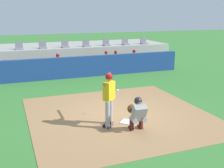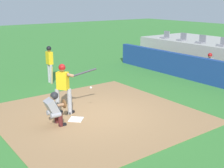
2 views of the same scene
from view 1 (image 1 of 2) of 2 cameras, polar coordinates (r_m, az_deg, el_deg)
The scene contains 19 objects.
ground_plane at distance 10.34m, azimuth 1.39°, elevation -6.28°, with size 80.00×80.00×0.00m, color #387A33.
dirt_infield at distance 10.34m, azimuth 1.39°, elevation -6.25°, with size 6.40×6.40×0.01m, color #9E754C.
home_plate at distance 9.65m, azimuth 3.20°, elevation -7.71°, with size 0.44×0.44×0.02m, color white.
batter_at_plate at distance 9.03m, azimuth -0.60°, elevation -2.46°, with size 0.69×1.37×1.80m.
catcher_crouched at distance 8.82m, azimuth 5.22°, elevation -5.85°, with size 0.50×1.78×1.13m.
dugout_wall at distance 16.17m, azimuth -7.34°, elevation 3.43°, with size 13.00×0.30×1.20m, color navy.
dugout_bench at distance 17.20m, azimuth -8.09°, elevation 2.79°, with size 11.80×0.44×0.45m, color olive.
dugout_player_0 at distance 16.80m, azimuth -10.84°, elevation 3.96°, with size 0.49×0.70×1.30m.
dugout_player_1 at distance 17.57m, azimuth -1.04°, elevation 4.67°, with size 0.49×0.70×1.30m.
dugout_player_2 at distance 17.79m, azimuth 0.90°, elevation 4.80°, with size 0.49×0.70×1.30m.
dugout_player_3 at distance 18.30m, azimuth 4.67°, elevation 5.02°, with size 0.49×0.70×1.30m.
stands_platform at distance 20.40m, azimuth -10.29°, elevation 5.89°, with size 15.00×4.40×1.40m, color #9E9E99.
stadium_seat_2 at distance 18.47m, azimuth -18.40°, elevation 7.12°, with size 0.46×0.46×0.48m.
stadium_seat_3 at distance 18.59m, azimuth -13.93°, elevation 7.47°, with size 0.46×0.46×0.48m.
stadium_seat_4 at distance 18.81m, azimuth -9.53°, elevation 7.78°, with size 0.46×0.46×0.48m.
stadium_seat_5 at distance 19.15m, azimuth -5.25°, elevation 8.03°, with size 0.46×0.46×0.48m.
stadium_seat_6 at distance 19.58m, azimuth -1.14°, elevation 8.23°, with size 0.46×0.46×0.48m.
stadium_seat_7 at distance 20.11m, azimuth 2.78°, elevation 8.38°, with size 0.46×0.46×0.48m.
stadium_seat_8 at distance 20.73m, azimuth 6.49°, elevation 8.49°, with size 0.46×0.46×0.48m.
Camera 1 is at (-3.67, -8.95, 3.67)m, focal length 44.83 mm.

